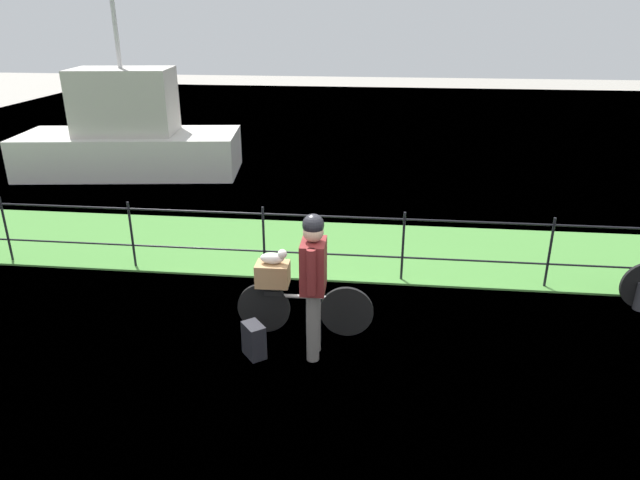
# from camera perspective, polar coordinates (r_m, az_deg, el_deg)

# --- Properties ---
(ground_plane) EXTENTS (60.00, 60.00, 0.00)m
(ground_plane) POSITION_cam_1_polar(r_m,az_deg,el_deg) (6.58, -0.50, -11.43)
(ground_plane) COLOR gray
(grass_strip) EXTENTS (27.00, 2.40, 0.03)m
(grass_strip) POSITION_cam_1_polar(r_m,az_deg,el_deg) (9.30, 1.84, -0.90)
(grass_strip) COLOR #478438
(grass_strip) RESTS_ON ground
(harbor_water) EXTENTS (30.00, 30.00, 0.00)m
(harbor_water) POSITION_cam_1_polar(r_m,az_deg,el_deg) (15.95, 3.99, 8.72)
(harbor_water) COLOR #60849E
(harbor_water) RESTS_ON ground
(iron_fence) EXTENTS (18.04, 0.04, 1.05)m
(iron_fence) POSITION_cam_1_polar(r_m,az_deg,el_deg) (8.11, 1.26, 0.16)
(iron_fence) COLOR black
(iron_fence) RESTS_ON ground
(bicycle_main) EXTENTS (1.63, 0.17, 0.63)m
(bicycle_main) POSITION_cam_1_polar(r_m,az_deg,el_deg) (6.82, -1.67, -6.84)
(bicycle_main) COLOR black
(bicycle_main) RESTS_ON ground
(wooden_crate) EXTENTS (0.39, 0.29, 0.27)m
(wooden_crate) POSITION_cam_1_polar(r_m,az_deg,el_deg) (6.67, -4.76, -3.41)
(wooden_crate) COLOR #A87F51
(wooden_crate) RESTS_ON bicycle_main
(terrier_dog) EXTENTS (0.32, 0.15, 0.18)m
(terrier_dog) POSITION_cam_1_polar(r_m,az_deg,el_deg) (6.58, -4.61, -1.74)
(terrier_dog) COLOR silver
(terrier_dog) RESTS_ON wooden_crate
(cyclist_person) EXTENTS (0.27, 0.54, 1.68)m
(cyclist_person) POSITION_cam_1_polar(r_m,az_deg,el_deg) (6.10, -0.66, -3.44)
(cyclist_person) COLOR slate
(cyclist_person) RESTS_ON ground
(backpack_on_paving) EXTENTS (0.32, 0.33, 0.40)m
(backpack_on_paving) POSITION_cam_1_polar(r_m,az_deg,el_deg) (6.50, -6.63, -9.94)
(backpack_on_paving) COLOR black
(backpack_on_paving) RESTS_ON ground
(moored_boat_near) EXTENTS (5.26, 2.62, 4.03)m
(moored_boat_near) POSITION_cam_1_polar(r_m,az_deg,el_deg) (14.39, -18.58, 9.77)
(moored_boat_near) COLOR silver
(moored_boat_near) RESTS_ON ground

